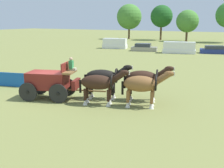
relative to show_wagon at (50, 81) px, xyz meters
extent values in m
plane|color=olive|center=(-0.13, -0.05, -1.20)|extent=(220.00, 220.00, 0.00)
cube|color=maroon|center=(-0.13, -0.05, 0.05)|extent=(2.87, 2.24, 1.07)
cube|color=brown|center=(1.30, 0.43, 0.62)|extent=(0.97, 1.48, 0.12)
cube|color=maroon|center=(1.68, 0.56, -0.14)|extent=(0.61, 1.23, 0.60)
cube|color=maroon|center=(1.02, 0.33, 0.96)|extent=(0.49, 1.32, 0.55)
cube|color=black|center=(-0.13, -0.05, -0.59)|extent=(2.68, 1.03, 0.16)
cylinder|color=black|center=(0.55, 1.09, -0.59)|extent=(1.18, 0.46, 1.22)
cylinder|color=black|center=(0.55, 1.09, -0.59)|extent=(0.25, 0.23, 0.20)
cylinder|color=black|center=(1.10, -0.55, -0.59)|extent=(1.18, 0.46, 1.22)
cylinder|color=black|center=(1.10, -0.55, -0.59)|extent=(0.25, 0.23, 0.20)
cylinder|color=black|center=(-1.36, 0.45, -0.59)|extent=(1.18, 0.46, 1.22)
cylinder|color=black|center=(-1.36, 0.45, -0.59)|extent=(0.25, 0.23, 0.20)
cylinder|color=black|center=(-0.82, -1.19, -0.59)|extent=(1.18, 0.46, 1.22)
cylinder|color=black|center=(-0.82, -1.19, -0.59)|extent=(0.25, 0.23, 0.20)
cylinder|color=brown|center=(2.30, 0.76, -0.54)|extent=(2.50, 0.92, 0.10)
cube|color=#BCB293|center=(1.31, 0.79, 0.76)|extent=(0.48, 0.43, 0.16)
cube|color=#338C4C|center=(1.20, 0.75, 1.04)|extent=(0.34, 0.42, 0.55)
sphere|color=tan|center=(1.20, 0.75, 1.42)|extent=(0.22, 0.22, 0.22)
ellipsoid|color=black|center=(2.95, 1.66, 0.27)|extent=(2.32, 1.56, 0.93)
cylinder|color=black|center=(3.57, 2.14, -0.50)|extent=(0.18, 0.18, 0.75)
cone|color=silver|center=(3.57, 2.14, -1.04)|extent=(0.30, 0.30, 0.32)
cylinder|color=black|center=(3.74, 1.66, -0.50)|extent=(0.18, 0.18, 0.75)
cone|color=silver|center=(3.74, 1.66, -1.04)|extent=(0.30, 0.30, 0.32)
cylinder|color=black|center=(2.16, 1.67, -0.50)|extent=(0.18, 0.18, 0.75)
cone|color=silver|center=(2.16, 1.67, -1.04)|extent=(0.30, 0.30, 0.32)
cylinder|color=black|center=(2.32, 1.18, -0.50)|extent=(0.18, 0.18, 0.75)
cone|color=silver|center=(2.32, 1.18, -1.04)|extent=(0.30, 0.30, 0.32)
cylinder|color=black|center=(4.21, 2.08, 0.67)|extent=(1.01, 0.64, 0.81)
ellipsoid|color=black|center=(4.56, 2.20, 0.93)|extent=(0.65, 0.44, 0.32)
cube|color=silver|center=(4.82, 2.29, 0.93)|extent=(0.09, 0.11, 0.24)
torus|color=black|center=(3.86, 1.97, 0.37)|extent=(0.42, 0.95, 0.96)
cylinder|color=black|center=(1.89, 1.31, -0.03)|extent=(0.14, 0.14, 0.80)
ellipsoid|color=#331E14|center=(3.36, 0.43, 0.19)|extent=(2.23, 1.50, 0.90)
cylinder|color=#331E14|center=(3.96, 0.89, -0.55)|extent=(0.18, 0.18, 0.70)
cone|color=silver|center=(3.96, 0.89, -1.05)|extent=(0.30, 0.30, 0.30)
cylinder|color=#331E14|center=(4.12, 0.42, -0.55)|extent=(0.18, 0.18, 0.70)
cone|color=silver|center=(4.12, 0.42, -1.05)|extent=(0.30, 0.30, 0.30)
cylinder|color=#331E14|center=(2.60, 0.44, -0.55)|extent=(0.18, 0.18, 0.70)
cone|color=silver|center=(2.60, 0.44, -1.05)|extent=(0.30, 0.30, 0.30)
cylinder|color=#331E14|center=(2.75, -0.03, -0.55)|extent=(0.18, 0.18, 0.70)
cone|color=silver|center=(2.75, -0.03, -1.05)|extent=(0.30, 0.30, 0.30)
cylinder|color=#331E14|center=(4.58, 0.84, 0.58)|extent=(1.01, 0.64, 0.81)
ellipsoid|color=#331E14|center=(4.93, 0.96, 0.84)|extent=(0.65, 0.44, 0.32)
cube|color=silver|center=(5.20, 1.04, 0.84)|extent=(0.09, 0.11, 0.24)
torus|color=black|center=(4.23, 0.72, 0.29)|extent=(0.41, 0.92, 0.93)
cylinder|color=black|center=(2.34, 0.09, -0.11)|extent=(0.14, 0.14, 0.80)
ellipsoid|color=#331E14|center=(5.41, 2.49, 0.27)|extent=(2.29, 1.59, 0.97)
cylinder|color=#331E14|center=(6.02, 2.97, -0.52)|extent=(0.18, 0.18, 0.74)
cone|color=silver|center=(6.02, 2.97, -1.04)|extent=(0.30, 0.30, 0.32)
cylinder|color=#331E14|center=(6.19, 2.46, -0.52)|extent=(0.18, 0.18, 0.74)
cone|color=silver|center=(6.19, 2.46, -1.04)|extent=(0.30, 0.30, 0.32)
cylinder|color=#331E14|center=(4.63, 2.51, -0.52)|extent=(0.18, 0.18, 0.74)
cone|color=silver|center=(4.63, 2.51, -1.04)|extent=(0.30, 0.30, 0.32)
cylinder|color=#331E14|center=(4.80, 2.00, -0.52)|extent=(0.18, 0.18, 0.74)
cone|color=silver|center=(4.80, 2.00, -1.04)|extent=(0.30, 0.30, 0.32)
cylinder|color=#331E14|center=(6.65, 2.90, 0.67)|extent=(1.01, 0.64, 0.81)
ellipsoid|color=#331E14|center=(7.00, 3.02, 0.93)|extent=(0.65, 0.44, 0.32)
cube|color=silver|center=(7.27, 3.11, 0.93)|extent=(0.09, 0.11, 0.24)
torus|color=black|center=(6.30, 2.78, 0.37)|extent=(0.43, 0.98, 1.00)
cylinder|color=black|center=(4.37, 2.14, -0.03)|extent=(0.14, 0.14, 0.80)
ellipsoid|color=brown|center=(5.82, 1.25, 0.21)|extent=(2.21, 1.54, 0.95)
cylinder|color=brown|center=(6.41, 1.72, -0.55)|extent=(0.18, 0.18, 0.70)
cone|color=silver|center=(6.41, 1.72, -1.05)|extent=(0.30, 0.30, 0.30)
cylinder|color=brown|center=(6.57, 1.23, -0.55)|extent=(0.18, 0.18, 0.70)
cone|color=silver|center=(6.57, 1.23, -1.05)|extent=(0.30, 0.30, 0.30)
cylinder|color=brown|center=(5.07, 1.28, -0.55)|extent=(0.18, 0.18, 0.70)
cone|color=silver|center=(5.07, 1.28, -1.05)|extent=(0.30, 0.30, 0.30)
cylinder|color=brown|center=(5.24, 0.78, -0.55)|extent=(0.18, 0.18, 0.70)
cone|color=silver|center=(5.24, 0.78, -1.05)|extent=(0.30, 0.30, 0.30)
cylinder|color=brown|center=(7.03, 1.66, 0.61)|extent=(1.01, 0.64, 0.81)
ellipsoid|color=brown|center=(7.38, 1.77, 0.86)|extent=(0.65, 0.44, 0.32)
cube|color=silver|center=(7.65, 1.86, 0.86)|extent=(0.09, 0.11, 0.24)
torus|color=black|center=(6.68, 1.54, 0.31)|extent=(0.42, 0.96, 0.97)
cylinder|color=black|center=(4.82, 0.92, -0.09)|extent=(0.14, 0.14, 0.80)
cube|color=white|center=(-11.36, 30.34, -0.86)|extent=(4.65, 2.87, 0.67)
cube|color=white|center=(-11.36, 30.34, 0.04)|extent=(4.45, 2.68, 1.14)
cube|color=gray|center=(-5.10, 29.02, -0.85)|extent=(4.56, 2.82, 0.69)
cube|color=#2D333D|center=(-5.30, 28.97, -0.23)|extent=(2.88, 2.28, 0.55)
cube|color=white|center=(0.79, 28.77, -0.91)|extent=(5.29, 3.07, 0.58)
cube|color=white|center=(0.79, 28.77, -0.03)|extent=(5.06, 2.87, 1.18)
cube|color=navy|center=(5.83, 31.06, -0.85)|extent=(4.85, 2.83, 0.69)
cube|color=#2D333D|center=(5.61, 31.01, -0.26)|extent=(3.04, 2.26, 0.51)
cylinder|color=brown|center=(-19.63, 53.99, 0.57)|extent=(0.50, 0.50, 3.55)
sphere|color=#478433|center=(-19.63, 53.99, 4.66)|extent=(6.61, 6.61, 6.61)
cylinder|color=brown|center=(-10.87, 54.49, 0.80)|extent=(0.50, 0.50, 4.00)
sphere|color=#1E561E|center=(-10.87, 54.49, 4.74)|extent=(5.55, 5.55, 5.55)
cylinder|color=brown|center=(-4.00, 53.23, 0.25)|extent=(0.50, 0.50, 2.91)
sphere|color=#478433|center=(-4.00, 53.23, 3.56)|extent=(5.29, 5.29, 5.29)
cube|color=#1959B2|center=(-5.30, 0.99, -0.65)|extent=(3.12, 0.82, 1.10)
camera|label=1|loc=(11.75, -13.08, 3.87)|focal=43.24mm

